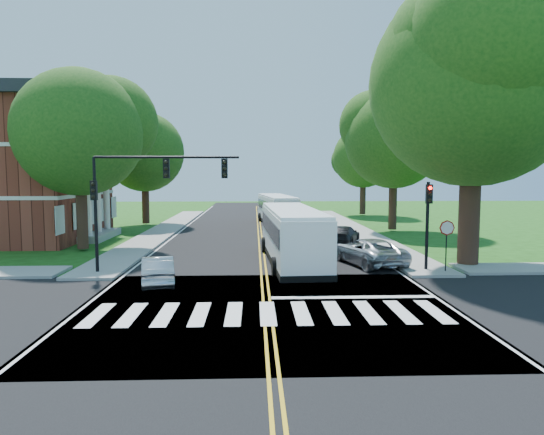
{
  "coord_description": "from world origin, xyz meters",
  "views": [
    {
      "loc": [
        -0.47,
        -17.32,
        4.95
      ],
      "look_at": [
        0.57,
        10.83,
        2.4
      ],
      "focal_mm": 32.0,
      "sensor_mm": 36.0,
      "label": 1
    }
  ],
  "objects_px": {
    "signal_ne": "(428,214)",
    "bus_lead": "(292,234)",
    "suv": "(368,251)",
    "dark_sedan": "(343,235)",
    "signal_nw": "(143,186)",
    "hatchback": "(158,270)",
    "bus_follow": "(277,209)"
  },
  "relations": [
    {
      "from": "bus_follow",
      "to": "bus_lead",
      "type": "bearing_deg",
      "value": 82.91
    },
    {
      "from": "signal_nw",
      "to": "dark_sedan",
      "type": "relative_size",
      "value": 1.65
    },
    {
      "from": "hatchback",
      "to": "dark_sedan",
      "type": "distance_m",
      "value": 16.35
    },
    {
      "from": "dark_sedan",
      "to": "signal_ne",
      "type": "bearing_deg",
      "value": 124.71
    },
    {
      "from": "signal_nw",
      "to": "suv",
      "type": "distance_m",
      "value": 12.34
    },
    {
      "from": "signal_ne",
      "to": "bus_lead",
      "type": "distance_m",
      "value": 7.31
    },
    {
      "from": "bus_follow",
      "to": "dark_sedan",
      "type": "relative_size",
      "value": 2.57
    },
    {
      "from": "hatchback",
      "to": "suv",
      "type": "distance_m",
      "value": 11.39
    },
    {
      "from": "bus_lead",
      "to": "bus_follow",
      "type": "height_order",
      "value": "bus_lead"
    },
    {
      "from": "bus_lead",
      "to": "hatchback",
      "type": "distance_m",
      "value": 8.27
    },
    {
      "from": "hatchback",
      "to": "suv",
      "type": "bearing_deg",
      "value": -169.54
    },
    {
      "from": "signal_nw",
      "to": "suv",
      "type": "bearing_deg",
      "value": 10.31
    },
    {
      "from": "signal_nw",
      "to": "signal_ne",
      "type": "distance_m",
      "value": 14.13
    },
    {
      "from": "signal_nw",
      "to": "signal_ne",
      "type": "bearing_deg",
      "value": 0.05
    },
    {
      "from": "signal_ne",
      "to": "bus_lead",
      "type": "relative_size",
      "value": 0.37
    },
    {
      "from": "signal_ne",
      "to": "suv",
      "type": "xyz_separation_m",
      "value": [
        -2.45,
        2.1,
        -2.23
      ]
    },
    {
      "from": "hatchback",
      "to": "bus_lead",
      "type": "bearing_deg",
      "value": -153.28
    },
    {
      "from": "suv",
      "to": "hatchback",
      "type": "bearing_deg",
      "value": 7.04
    },
    {
      "from": "hatchback",
      "to": "dark_sedan",
      "type": "bearing_deg",
      "value": -142.55
    },
    {
      "from": "bus_follow",
      "to": "suv",
      "type": "xyz_separation_m",
      "value": [
        4.0,
        -21.02,
        -0.77
      ]
    },
    {
      "from": "signal_nw",
      "to": "hatchback",
      "type": "bearing_deg",
      "value": -64.34
    },
    {
      "from": "signal_ne",
      "to": "suv",
      "type": "relative_size",
      "value": 0.85
    },
    {
      "from": "dark_sedan",
      "to": "suv",
      "type": "bearing_deg",
      "value": 110.93
    },
    {
      "from": "hatchback",
      "to": "bus_follow",
      "type": "bearing_deg",
      "value": -116.32
    },
    {
      "from": "bus_follow",
      "to": "dark_sedan",
      "type": "height_order",
      "value": "bus_follow"
    },
    {
      "from": "signal_nw",
      "to": "signal_ne",
      "type": "relative_size",
      "value": 1.62
    },
    {
      "from": "hatchback",
      "to": "suv",
      "type": "xyz_separation_m",
      "value": [
        10.54,
        4.33,
        0.09
      ]
    },
    {
      "from": "signal_nw",
      "to": "bus_lead",
      "type": "xyz_separation_m",
      "value": [
        7.49,
        2.91,
        -2.77
      ]
    },
    {
      "from": "suv",
      "to": "dark_sedan",
      "type": "height_order",
      "value": "suv"
    },
    {
      "from": "signal_ne",
      "to": "hatchback",
      "type": "xyz_separation_m",
      "value": [
        -12.99,
        -2.23,
        -2.32
      ]
    },
    {
      "from": "bus_lead",
      "to": "suv",
      "type": "relative_size",
      "value": 2.27
    },
    {
      "from": "signal_nw",
      "to": "bus_lead",
      "type": "relative_size",
      "value": 0.61
    }
  ]
}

